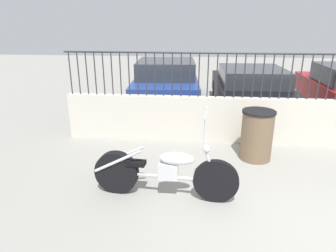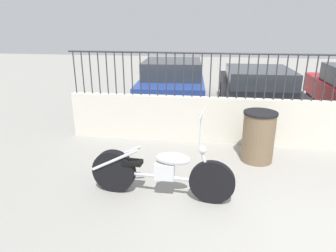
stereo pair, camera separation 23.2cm
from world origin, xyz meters
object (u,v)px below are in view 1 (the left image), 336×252
object	(u,v)px
motorcycle_silver	(158,172)
car_blue	(166,82)
car_black	(250,89)
trash_bin	(257,135)

from	to	relation	value
motorcycle_silver	car_blue	xyz separation A→B (m)	(-0.45, 5.24, 0.30)
car_black	car_blue	bearing A→B (deg)	75.81
trash_bin	car_blue	world-z (taller)	car_blue
trash_bin	car_black	xyz separation A→B (m)	(0.35, 3.23, 0.18)
motorcycle_silver	trash_bin	xyz separation A→B (m)	(1.64, 1.45, 0.08)
motorcycle_silver	car_black	distance (m)	5.10
car_blue	car_black	distance (m)	2.49
motorcycle_silver	car_black	size ratio (longest dim) A/B	0.49
trash_bin	car_blue	xyz separation A→B (m)	(-2.08, 3.78, 0.22)
motorcycle_silver	car_black	world-z (taller)	motorcycle_silver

